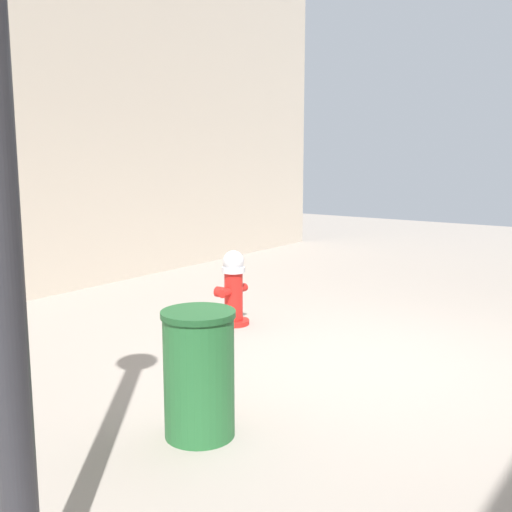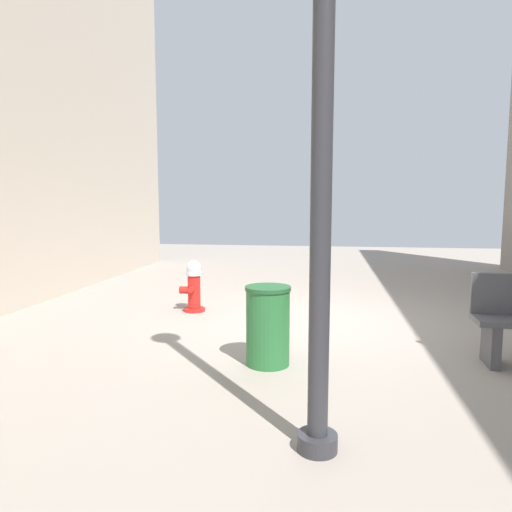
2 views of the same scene
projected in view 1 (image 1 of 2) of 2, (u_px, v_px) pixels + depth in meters
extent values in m
plane|color=gray|center=(383.00, 369.00, 5.24)|extent=(23.40, 23.40, 0.00)
cylinder|color=red|center=(234.00, 322.00, 6.61)|extent=(0.34, 0.34, 0.05)
cylinder|color=red|center=(234.00, 296.00, 6.57)|extent=(0.20, 0.20, 0.52)
cylinder|color=silver|center=(233.00, 270.00, 6.52)|extent=(0.25, 0.25, 0.06)
sphere|color=silver|center=(233.00, 261.00, 6.51)|extent=(0.23, 0.23, 0.23)
cylinder|color=red|center=(225.00, 293.00, 6.44)|extent=(0.09, 0.13, 0.09)
cylinder|color=red|center=(241.00, 288.00, 6.68)|extent=(0.09, 0.13, 0.09)
cylinder|color=red|center=(222.00, 292.00, 6.65)|extent=(0.14, 0.12, 0.12)
cylinder|color=#266633|center=(199.00, 377.00, 3.94)|extent=(0.46, 0.46, 0.80)
cylinder|color=#1E5128|center=(198.00, 314.00, 3.87)|extent=(0.48, 0.48, 0.04)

